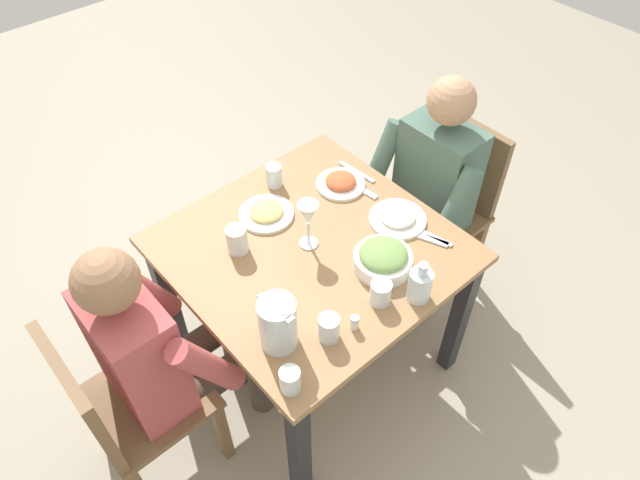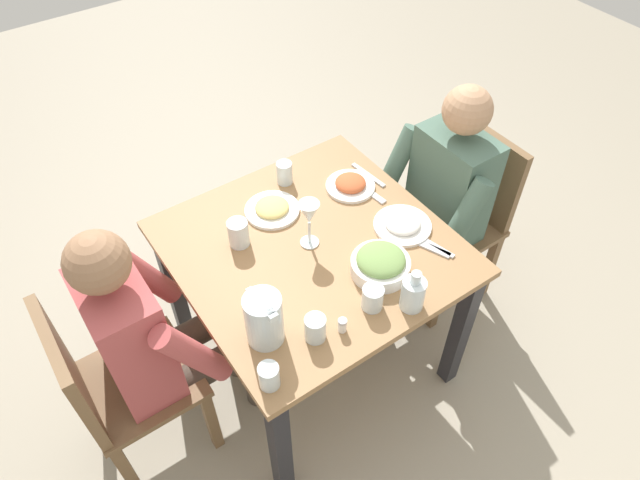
{
  "view_description": "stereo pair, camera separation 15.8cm",
  "coord_description": "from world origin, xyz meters",
  "px_view_note": "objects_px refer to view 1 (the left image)",
  "views": [
    {
      "loc": [
        -1.08,
        0.91,
        2.28
      ],
      "look_at": [
        -0.03,
        -0.01,
        0.79
      ],
      "focal_mm": 32.21,
      "sensor_mm": 36.0,
      "label": 1
    },
    {
      "loc": [
        -1.18,
        0.78,
        2.28
      ],
      "look_at": [
        -0.03,
        -0.01,
        0.79
      ],
      "focal_mm": 32.21,
      "sensor_mm": 36.0,
      "label": 2
    }
  ],
  "objects_px": {
    "water_glass_center": "(329,328)",
    "water_glass_far_right": "(237,240)",
    "chair_far": "(121,406)",
    "salad_bowl": "(383,258)",
    "dining_table": "(312,266)",
    "plate_yoghurt": "(398,218)",
    "water_glass_by_pitcher": "(274,176)",
    "plate_rice_curry": "(341,182)",
    "diner_near": "(421,196)",
    "water_glass_near_left": "(381,293)",
    "oil_carafe": "(420,286)",
    "chair_near": "(447,199)",
    "water_glass_far_left": "(290,380)",
    "wine_glass": "(307,217)",
    "plate_fries": "(266,212)",
    "water_pitcher": "(278,323)",
    "diner_far": "(166,349)",
    "salt_shaker": "(355,322)"
  },
  "relations": [
    {
      "from": "wine_glass",
      "to": "oil_carafe",
      "type": "relative_size",
      "value": 1.19
    },
    {
      "from": "water_glass_far_left",
      "to": "plate_fries",
      "type": "bearing_deg",
      "value": -32.03
    },
    {
      "from": "water_pitcher",
      "to": "water_glass_center",
      "type": "bearing_deg",
      "value": -125.12
    },
    {
      "from": "chair_near",
      "to": "plate_yoghurt",
      "type": "distance_m",
      "value": 0.56
    },
    {
      "from": "dining_table",
      "to": "chair_near",
      "type": "bearing_deg",
      "value": -90.59
    },
    {
      "from": "water_glass_by_pitcher",
      "to": "wine_glass",
      "type": "height_order",
      "value": "wine_glass"
    },
    {
      "from": "water_glass_by_pitcher",
      "to": "plate_fries",
      "type": "bearing_deg",
      "value": 131.68
    },
    {
      "from": "dining_table",
      "to": "plate_yoghurt",
      "type": "height_order",
      "value": "plate_yoghurt"
    },
    {
      "from": "chair_near",
      "to": "water_glass_center",
      "type": "relative_size",
      "value": 9.17
    },
    {
      "from": "chair_far",
      "to": "water_pitcher",
      "type": "relative_size",
      "value": 4.5
    },
    {
      "from": "water_glass_center",
      "to": "wine_glass",
      "type": "distance_m",
      "value": 0.42
    },
    {
      "from": "oil_carafe",
      "to": "chair_near",
      "type": "bearing_deg",
      "value": -59.78
    },
    {
      "from": "chair_near",
      "to": "wine_glass",
      "type": "relative_size",
      "value": 4.37
    },
    {
      "from": "dining_table",
      "to": "diner_far",
      "type": "height_order",
      "value": "diner_far"
    },
    {
      "from": "diner_near",
      "to": "water_glass_center",
      "type": "bearing_deg",
      "value": 111.58
    },
    {
      "from": "water_glass_far_left",
      "to": "oil_carafe",
      "type": "xyz_separation_m",
      "value": [
        -0.02,
        -0.54,
        0.01
      ]
    },
    {
      "from": "plate_fries",
      "to": "oil_carafe",
      "type": "relative_size",
      "value": 1.28
    },
    {
      "from": "water_pitcher",
      "to": "wine_glass",
      "type": "height_order",
      "value": "wine_glass"
    },
    {
      "from": "water_glass_by_pitcher",
      "to": "diner_far",
      "type": "bearing_deg",
      "value": 113.22
    },
    {
      "from": "water_glass_by_pitcher",
      "to": "water_glass_near_left",
      "type": "relative_size",
      "value": 1.08
    },
    {
      "from": "water_pitcher",
      "to": "chair_far",
      "type": "bearing_deg",
      "value": 58.29
    },
    {
      "from": "plate_rice_curry",
      "to": "wine_glass",
      "type": "bearing_deg",
      "value": 117.19
    },
    {
      "from": "chair_far",
      "to": "water_glass_far_right",
      "type": "bearing_deg",
      "value": -79.36
    },
    {
      "from": "water_glass_by_pitcher",
      "to": "oil_carafe",
      "type": "distance_m",
      "value": 0.76
    },
    {
      "from": "chair_near",
      "to": "water_glass_far_left",
      "type": "relative_size",
      "value": 9.9
    },
    {
      "from": "diner_near",
      "to": "water_glass_center",
      "type": "height_order",
      "value": "diner_near"
    },
    {
      "from": "salad_bowl",
      "to": "oil_carafe",
      "type": "bearing_deg",
      "value": 177.54
    },
    {
      "from": "salt_shaker",
      "to": "water_pitcher",
      "type": "bearing_deg",
      "value": 60.83
    },
    {
      "from": "water_glass_far_right",
      "to": "water_glass_center",
      "type": "bearing_deg",
      "value": 179.74
    },
    {
      "from": "plate_yoghurt",
      "to": "water_glass_near_left",
      "type": "height_order",
      "value": "water_glass_near_left"
    },
    {
      "from": "oil_carafe",
      "to": "plate_rice_curry",
      "type": "bearing_deg",
      "value": -17.71
    },
    {
      "from": "salad_bowl",
      "to": "plate_yoghurt",
      "type": "bearing_deg",
      "value": -59.5
    },
    {
      "from": "diner_far",
      "to": "salad_bowl",
      "type": "xyz_separation_m",
      "value": [
        -0.28,
        -0.73,
        0.15
      ]
    },
    {
      "from": "water_glass_far_left",
      "to": "wine_glass",
      "type": "relative_size",
      "value": 0.44
    },
    {
      "from": "water_pitcher",
      "to": "wine_glass",
      "type": "bearing_deg",
      "value": -52.65
    },
    {
      "from": "salad_bowl",
      "to": "water_glass_by_pitcher",
      "type": "xyz_separation_m",
      "value": [
        0.59,
        0.02,
        0.01
      ]
    },
    {
      "from": "chair_far",
      "to": "water_glass_by_pitcher",
      "type": "height_order",
      "value": "chair_far"
    },
    {
      "from": "dining_table",
      "to": "oil_carafe",
      "type": "relative_size",
      "value": 5.83
    },
    {
      "from": "dining_table",
      "to": "diner_near",
      "type": "relative_size",
      "value": 0.83
    },
    {
      "from": "water_glass_center",
      "to": "oil_carafe",
      "type": "distance_m",
      "value": 0.34
    },
    {
      "from": "water_glass_center",
      "to": "water_glass_far_right",
      "type": "height_order",
      "value": "water_glass_far_right"
    },
    {
      "from": "diner_far",
      "to": "water_glass_by_pitcher",
      "type": "relative_size",
      "value": 12.21
    },
    {
      "from": "water_glass_center",
      "to": "wine_glass",
      "type": "height_order",
      "value": "wine_glass"
    },
    {
      "from": "plate_fries",
      "to": "plate_rice_curry",
      "type": "xyz_separation_m",
      "value": [
        -0.06,
        -0.33,
        0.0
      ]
    },
    {
      "from": "chair_far",
      "to": "salad_bowl",
      "type": "bearing_deg",
      "value": -106.91
    },
    {
      "from": "diner_near",
      "to": "plate_yoghurt",
      "type": "height_order",
      "value": "diner_near"
    },
    {
      "from": "diner_near",
      "to": "water_glass_near_left",
      "type": "distance_m",
      "value": 0.7
    },
    {
      "from": "plate_rice_curry",
      "to": "diner_near",
      "type": "bearing_deg",
      "value": -121.22
    },
    {
      "from": "water_glass_center",
      "to": "salt_shaker",
      "type": "relative_size",
      "value": 1.73
    },
    {
      "from": "water_glass_by_pitcher",
      "to": "water_pitcher",
      "type": "bearing_deg",
      "value": 142.99
    }
  ]
}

